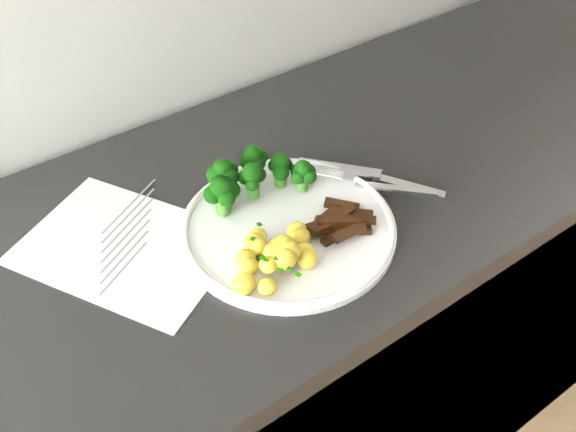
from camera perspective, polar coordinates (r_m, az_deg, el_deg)
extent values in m
cube|color=black|center=(1.33, 0.75, -11.75)|extent=(2.33, 0.58, 0.87)
cube|color=silver|center=(0.93, -14.25, -2.69)|extent=(0.32, 0.35, 0.00)
cube|color=slate|center=(1.00, -13.95, 0.94)|extent=(0.12, 0.07, 0.00)
cube|color=slate|center=(0.98, -14.02, 0.11)|extent=(0.12, 0.07, 0.00)
cube|color=slate|center=(0.96, -14.09, -0.75)|extent=(0.11, 0.06, 0.00)
cube|color=slate|center=(0.95, -14.17, -1.64)|extent=(0.11, 0.06, 0.00)
cube|color=slate|center=(0.93, -14.25, -2.56)|extent=(0.10, 0.06, 0.00)
cube|color=slate|center=(0.92, -14.33, -3.50)|extent=(0.10, 0.06, 0.00)
cube|color=slate|center=(0.90, -14.42, -4.48)|extent=(0.10, 0.05, 0.00)
cylinder|color=white|center=(0.92, 0.00, -1.11)|extent=(0.31, 0.31, 0.01)
torus|color=white|center=(0.92, 0.00, -0.81)|extent=(0.31, 0.31, 0.01)
cylinder|color=#326920|center=(0.95, -3.13, 2.43)|extent=(0.02, 0.02, 0.03)
sphere|color=black|center=(0.94, -2.66, 3.71)|extent=(0.02, 0.02, 0.02)
sphere|color=black|center=(0.94, -3.87, 3.48)|extent=(0.02, 0.02, 0.02)
sphere|color=black|center=(0.92, -3.23, 2.86)|extent=(0.02, 0.02, 0.02)
sphere|color=black|center=(0.93, -3.20, 3.83)|extent=(0.03, 0.03, 0.03)
cylinder|color=#326920|center=(0.98, -0.68, 3.40)|extent=(0.02, 0.02, 0.03)
sphere|color=black|center=(0.97, -0.22, 4.61)|extent=(0.02, 0.02, 0.02)
sphere|color=black|center=(0.97, -1.23, 4.54)|extent=(0.02, 0.02, 0.02)
sphere|color=black|center=(0.96, -0.63, 3.91)|extent=(0.03, 0.03, 0.03)
sphere|color=black|center=(0.96, -0.70, 4.76)|extent=(0.03, 0.03, 0.03)
cylinder|color=#326920|center=(0.94, -5.81, 1.03)|extent=(0.02, 0.02, 0.03)
sphere|color=black|center=(0.92, -5.13, 2.32)|extent=(0.03, 0.03, 0.03)
sphere|color=black|center=(0.93, -6.32, 2.51)|extent=(0.03, 0.03, 0.03)
sphere|color=black|center=(0.92, -6.72, 1.91)|extent=(0.03, 0.03, 0.03)
sphere|color=black|center=(0.91, -5.49, 1.63)|extent=(0.03, 0.03, 0.03)
sphere|color=black|center=(0.91, -5.96, 2.59)|extent=(0.03, 0.03, 0.03)
cylinder|color=#326920|center=(0.98, -3.07, 4.15)|extent=(0.02, 0.02, 0.03)
sphere|color=black|center=(0.97, -2.53, 5.31)|extent=(0.02, 0.02, 0.02)
sphere|color=black|center=(0.98, -3.37, 5.41)|extent=(0.02, 0.02, 0.02)
sphere|color=black|center=(0.97, -3.74, 4.83)|extent=(0.02, 0.02, 0.02)
sphere|color=black|center=(0.96, -2.61, 4.74)|extent=(0.02, 0.02, 0.02)
sphere|color=black|center=(0.96, -3.13, 5.49)|extent=(0.03, 0.03, 0.03)
cylinder|color=#326920|center=(0.96, -5.65, 2.81)|extent=(0.02, 0.02, 0.03)
sphere|color=black|center=(0.95, -5.26, 4.18)|extent=(0.03, 0.03, 0.03)
sphere|color=black|center=(0.95, -5.93, 4.26)|extent=(0.03, 0.03, 0.03)
sphere|color=black|center=(0.94, -6.46, 3.67)|extent=(0.03, 0.03, 0.03)
sphere|color=black|center=(0.93, -5.27, 3.49)|extent=(0.03, 0.03, 0.03)
sphere|color=black|center=(0.94, -5.78, 4.23)|extent=(0.03, 0.03, 0.03)
cylinder|color=#326920|center=(0.97, 1.33, 2.95)|extent=(0.02, 0.02, 0.02)
sphere|color=black|center=(0.97, 1.88, 4.01)|extent=(0.02, 0.02, 0.02)
sphere|color=black|center=(0.97, 0.85, 4.05)|extent=(0.02, 0.02, 0.02)
sphere|color=black|center=(0.95, 0.94, 3.49)|extent=(0.02, 0.02, 0.02)
sphere|color=black|center=(0.96, 1.88, 3.57)|extent=(0.02, 0.02, 0.02)
sphere|color=black|center=(0.96, 1.36, 4.19)|extent=(0.03, 0.03, 0.03)
ellipsoid|color=gold|center=(0.89, 0.79, -1.35)|extent=(0.03, 0.03, 0.03)
ellipsoid|color=gold|center=(0.89, -2.73, -1.83)|extent=(0.03, 0.02, 0.02)
ellipsoid|color=gold|center=(0.88, -0.07, -2.76)|extent=(0.03, 0.02, 0.02)
ellipsoid|color=gold|center=(0.86, -3.82, -3.77)|extent=(0.03, 0.03, 0.02)
ellipsoid|color=gold|center=(0.86, -1.29, -4.17)|extent=(0.03, 0.02, 0.02)
ellipsoid|color=gold|center=(0.83, -1.84, -6.30)|extent=(0.03, 0.02, 0.02)
ellipsoid|color=gold|center=(0.85, -3.51, -4.49)|extent=(0.03, 0.03, 0.02)
ellipsoid|color=gold|center=(0.86, -1.58, -3.64)|extent=(0.03, 0.03, 0.02)
ellipsoid|color=gold|center=(0.87, 1.42, -3.30)|extent=(0.03, 0.03, 0.03)
ellipsoid|color=gold|center=(0.87, -2.74, -2.75)|extent=(0.03, 0.03, 0.03)
ellipsoid|color=gold|center=(0.84, -0.08, -3.08)|extent=(0.03, 0.03, 0.03)
ellipsoid|color=gold|center=(0.83, -1.72, -4.36)|extent=(0.03, 0.03, 0.02)
ellipsoid|color=gold|center=(0.85, -0.81, -3.21)|extent=(0.03, 0.03, 0.02)
ellipsoid|color=gold|center=(0.83, -3.93, -6.06)|extent=(0.03, 0.03, 0.03)
ellipsoid|color=gold|center=(0.89, 1.00, -1.93)|extent=(0.03, 0.03, 0.03)
ellipsoid|color=gold|center=(0.84, -0.64, -3.72)|extent=(0.03, 0.03, 0.02)
ellipsoid|color=gold|center=(0.86, 1.76, -3.84)|extent=(0.03, 0.03, 0.03)
ellipsoid|color=gold|center=(0.85, -0.72, -2.86)|extent=(0.03, 0.03, 0.03)
ellipsoid|color=gold|center=(0.84, -1.12, -3.17)|extent=(0.03, 0.03, 0.03)
ellipsoid|color=gold|center=(0.83, -0.25, -3.86)|extent=(0.03, 0.03, 0.03)
ellipsoid|color=gold|center=(0.85, -0.43, -2.63)|extent=(0.03, 0.03, 0.03)
ellipsoid|color=gold|center=(0.84, 0.21, -3.34)|extent=(0.03, 0.03, 0.03)
ellipsoid|color=gold|center=(0.88, -3.00, -2.36)|extent=(0.03, 0.03, 0.03)
cube|color=#165E02|center=(0.84, -1.24, -3.46)|extent=(0.01, 0.01, 0.00)
cube|color=#165E02|center=(0.82, -0.69, -4.83)|extent=(0.01, 0.01, 0.00)
cube|color=#165E02|center=(0.82, -1.01, -3.78)|extent=(0.01, 0.01, 0.00)
cube|color=#165E02|center=(0.84, -1.59, -3.35)|extent=(0.01, 0.01, 0.00)
cube|color=#165E02|center=(0.83, -0.72, -4.34)|extent=(0.01, 0.01, 0.00)
cube|color=#165E02|center=(0.84, -0.97, -3.22)|extent=(0.01, 0.01, 0.00)
cube|color=#165E02|center=(0.81, 0.93, -5.23)|extent=(0.01, 0.01, 0.00)
cube|color=#165E02|center=(0.83, 0.23, -4.15)|extent=(0.01, 0.01, 0.00)
cube|color=#165E02|center=(0.82, 0.14, -4.74)|extent=(0.01, 0.01, 0.00)
cube|color=#165E02|center=(0.83, -2.32, -3.70)|extent=(0.01, 0.01, 0.00)
cube|color=#165E02|center=(0.82, -1.96, -3.93)|extent=(0.01, 0.01, 0.00)
cube|color=#165E02|center=(0.86, -3.17, -2.04)|extent=(0.01, 0.01, 0.00)
cube|color=#165E02|center=(0.84, -1.11, -3.54)|extent=(0.01, 0.01, 0.00)
cube|color=#165E02|center=(0.87, -2.57, -0.75)|extent=(0.01, 0.01, 0.00)
cube|color=black|center=(0.90, 4.53, -1.70)|extent=(0.06, 0.01, 0.01)
cube|color=black|center=(0.93, 4.36, -0.27)|extent=(0.06, 0.04, 0.01)
cube|color=black|center=(0.93, 5.58, 0.15)|extent=(0.06, 0.06, 0.01)
cube|color=black|center=(0.93, 3.89, 0.20)|extent=(0.05, 0.03, 0.01)
cube|color=black|center=(0.95, 4.83, 0.95)|extent=(0.05, 0.05, 0.02)
cube|color=black|center=(0.91, 2.68, -1.20)|extent=(0.06, 0.05, 0.02)
cube|color=black|center=(0.91, 3.69, -1.06)|extent=(0.05, 0.03, 0.01)
cube|color=black|center=(0.91, 5.54, -1.22)|extent=(0.06, 0.05, 0.01)
cube|color=black|center=(0.90, 2.65, -0.96)|extent=(0.06, 0.03, 0.01)
cube|color=black|center=(0.91, 5.80, -0.28)|extent=(0.06, 0.05, 0.01)
cube|color=black|center=(0.91, 4.57, -0.49)|extent=(0.06, 0.05, 0.01)
cube|color=black|center=(0.89, 5.47, -1.45)|extent=(0.05, 0.02, 0.01)
cube|color=black|center=(0.90, 3.48, -0.92)|extent=(0.05, 0.02, 0.02)
cube|color=black|center=(0.91, 4.57, 0.03)|extent=(0.06, 0.03, 0.01)
cube|color=black|center=(0.91, 4.53, -0.05)|extent=(0.06, 0.02, 0.02)
cube|color=silver|center=(0.99, 9.64, 2.44)|extent=(0.09, 0.11, 0.02)
cube|color=silver|center=(0.99, 5.20, 3.51)|extent=(0.03, 0.03, 0.01)
cylinder|color=silver|center=(1.00, 3.83, 4.09)|extent=(0.03, 0.04, 0.00)
cylinder|color=silver|center=(1.00, 3.77, 3.93)|extent=(0.03, 0.04, 0.00)
cylinder|color=silver|center=(0.99, 3.70, 3.76)|extent=(0.03, 0.04, 0.00)
cylinder|color=silver|center=(0.99, 3.63, 3.60)|extent=(0.03, 0.04, 0.00)
cube|color=silver|center=(1.02, 4.56, 4.32)|extent=(0.09, 0.12, 0.01)
cube|color=silver|center=(1.01, 10.72, 2.51)|extent=(0.08, 0.10, 0.02)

